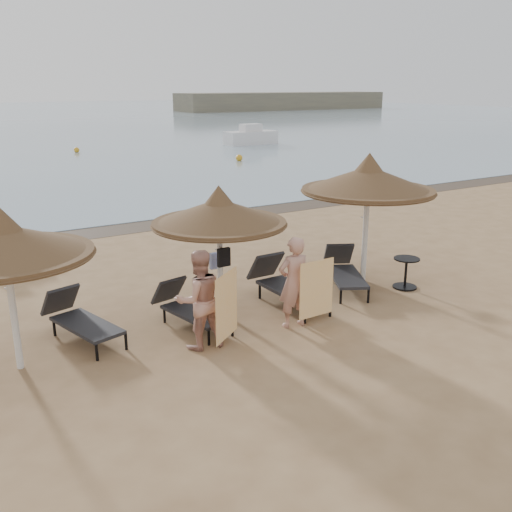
{
  "coord_description": "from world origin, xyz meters",
  "views": [
    {
      "loc": [
        -4.73,
        -8.01,
        4.45
      ],
      "look_at": [
        0.89,
        1.2,
        1.19
      ],
      "focal_mm": 40.0,
      "sensor_mm": 36.0,
      "label": 1
    }
  ],
  "objects_px": {
    "palapa_center": "(219,213)",
    "lounger_far_right": "(344,270)",
    "palapa_right": "(368,180)",
    "side_table": "(406,274)",
    "person_left": "(199,292)",
    "lounger_near_right": "(284,283)",
    "person_right": "(294,275)",
    "palapa_left": "(4,242)",
    "pedal_boat": "(7,249)",
    "lounger_near_left": "(188,307)",
    "lounger_far_left": "(79,318)"
  },
  "relations": [
    {
      "from": "palapa_left",
      "to": "palapa_right",
      "type": "xyz_separation_m",
      "value": [
        7.68,
        0.36,
        0.26
      ]
    },
    {
      "from": "lounger_near_right",
      "to": "lounger_far_right",
      "type": "height_order",
      "value": "lounger_near_right"
    },
    {
      "from": "lounger_far_right",
      "to": "person_left",
      "type": "distance_m",
      "value": 4.38
    },
    {
      "from": "lounger_far_left",
      "to": "pedal_boat",
      "type": "xyz_separation_m",
      "value": [
        -0.34,
        5.74,
        -0.06
      ]
    },
    {
      "from": "lounger_far_left",
      "to": "person_left",
      "type": "distance_m",
      "value": 2.36
    },
    {
      "from": "palapa_left",
      "to": "lounger_far_right",
      "type": "distance_m",
      "value": 7.26
    },
    {
      "from": "palapa_left",
      "to": "side_table",
      "type": "height_order",
      "value": "palapa_left"
    },
    {
      "from": "pedal_boat",
      "to": "lounger_near_left",
      "type": "bearing_deg",
      "value": -76.94
    },
    {
      "from": "palapa_right",
      "to": "side_table",
      "type": "xyz_separation_m",
      "value": [
        0.5,
        -0.86,
        -2.06
      ]
    },
    {
      "from": "palapa_center",
      "to": "person_right",
      "type": "relative_size",
      "value": 1.29
    },
    {
      "from": "lounger_near_right",
      "to": "person_left",
      "type": "xyz_separation_m",
      "value": [
        -2.46,
        -1.01,
        0.61
      ]
    },
    {
      "from": "palapa_right",
      "to": "person_right",
      "type": "xyz_separation_m",
      "value": [
        -2.91,
        -1.29,
        -1.36
      ]
    },
    {
      "from": "lounger_near_left",
      "to": "person_right",
      "type": "bearing_deg",
      "value": -44.81
    },
    {
      "from": "lounger_far_right",
      "to": "person_right",
      "type": "distance_m",
      "value": 2.66
    },
    {
      "from": "palapa_left",
      "to": "lounger_near_right",
      "type": "xyz_separation_m",
      "value": [
        5.32,
        0.19,
        -1.71
      ]
    },
    {
      "from": "lounger_near_left",
      "to": "lounger_near_right",
      "type": "height_order",
      "value": "lounger_near_right"
    },
    {
      "from": "palapa_center",
      "to": "lounger_far_right",
      "type": "bearing_deg",
      "value": -0.51
    },
    {
      "from": "palapa_center",
      "to": "person_right",
      "type": "distance_m",
      "value": 1.87
    },
    {
      "from": "lounger_near_left",
      "to": "pedal_boat",
      "type": "distance_m",
      "value": 6.64
    },
    {
      "from": "palapa_center",
      "to": "lounger_far_left",
      "type": "relative_size",
      "value": 1.31
    },
    {
      "from": "lounger_far_left",
      "to": "lounger_near_right",
      "type": "height_order",
      "value": "lounger_near_right"
    },
    {
      "from": "lounger_far_right",
      "to": "person_right",
      "type": "bearing_deg",
      "value": -124.25
    },
    {
      "from": "palapa_center",
      "to": "lounger_far_right",
      "type": "distance_m",
      "value": 3.59
    },
    {
      "from": "palapa_center",
      "to": "lounger_far_left",
      "type": "bearing_deg",
      "value": 172.81
    },
    {
      "from": "lounger_far_right",
      "to": "person_left",
      "type": "relative_size",
      "value": 0.99
    },
    {
      "from": "palapa_center",
      "to": "side_table",
      "type": "xyz_separation_m",
      "value": [
        4.3,
        -0.83,
        -1.75
      ]
    },
    {
      "from": "lounger_far_left",
      "to": "palapa_center",
      "type": "bearing_deg",
      "value": -22.33
    },
    {
      "from": "palapa_left",
      "to": "lounger_far_left",
      "type": "relative_size",
      "value": 1.34
    },
    {
      "from": "lounger_far_left",
      "to": "person_right",
      "type": "height_order",
      "value": "person_right"
    },
    {
      "from": "palapa_center",
      "to": "lounger_near_right",
      "type": "bearing_deg",
      "value": -5.31
    },
    {
      "from": "lounger_near_right",
      "to": "person_right",
      "type": "distance_m",
      "value": 1.39
    },
    {
      "from": "lounger_far_left",
      "to": "side_table",
      "type": "relative_size",
      "value": 2.87
    },
    {
      "from": "palapa_right",
      "to": "palapa_center",
      "type": "bearing_deg",
      "value": -179.47
    },
    {
      "from": "palapa_right",
      "to": "side_table",
      "type": "distance_m",
      "value": 2.28
    },
    {
      "from": "palapa_left",
      "to": "person_left",
      "type": "distance_m",
      "value": 3.17
    },
    {
      "from": "lounger_far_right",
      "to": "lounger_near_right",
      "type": "bearing_deg",
      "value": -149.18
    },
    {
      "from": "person_left",
      "to": "palapa_right",
      "type": "bearing_deg",
      "value": -161.63
    },
    {
      "from": "pedal_boat",
      "to": "person_right",
      "type": "bearing_deg",
      "value": -68.59
    },
    {
      "from": "palapa_right",
      "to": "side_table",
      "type": "bearing_deg",
      "value": -60.01
    },
    {
      "from": "palapa_left",
      "to": "lounger_far_right",
      "type": "xyz_separation_m",
      "value": [
        7.05,
        0.29,
        -1.74
      ]
    },
    {
      "from": "lounger_near_left",
      "to": "person_right",
      "type": "distance_m",
      "value": 2.13
    },
    {
      "from": "person_right",
      "to": "palapa_center",
      "type": "bearing_deg",
      "value": -48.2
    },
    {
      "from": "side_table",
      "to": "person_right",
      "type": "distance_m",
      "value": 3.5
    },
    {
      "from": "lounger_near_left",
      "to": "side_table",
      "type": "bearing_deg",
      "value": -19.18
    },
    {
      "from": "side_table",
      "to": "lounger_far_right",
      "type": "bearing_deg",
      "value": 144.9
    },
    {
      "from": "lounger_far_left",
      "to": "person_left",
      "type": "xyz_separation_m",
      "value": [
        1.71,
        -1.49,
        0.65
      ]
    },
    {
      "from": "palapa_right",
      "to": "lounger_far_right",
      "type": "bearing_deg",
      "value": -174.32
    },
    {
      "from": "palapa_right",
      "to": "lounger_far_right",
      "type": "height_order",
      "value": "palapa_right"
    },
    {
      "from": "palapa_right",
      "to": "person_left",
      "type": "bearing_deg",
      "value": -166.24
    },
    {
      "from": "lounger_near_right",
      "to": "person_right",
      "type": "xyz_separation_m",
      "value": [
        -0.55,
        -1.12,
        0.6
      ]
    }
  ]
}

